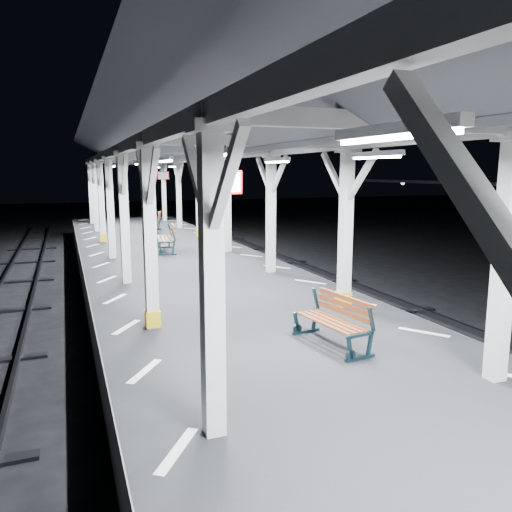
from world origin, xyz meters
TOP-DOWN VIEW (x-y plane):
  - ground at (0.00, 0.00)m, footprint 120.00×120.00m
  - platform at (0.00, 0.00)m, footprint 6.00×50.00m
  - hazard_stripes_left at (-2.45, 0.00)m, footprint 1.00×48.00m
  - hazard_stripes_right at (2.45, 0.00)m, footprint 1.00×48.00m
  - canopy at (0.00, -0.02)m, footprint 5.40×49.00m
  - bench_mid at (0.66, 0.01)m, footprint 0.75×1.57m
  - bench_far at (-0.00, 10.71)m, footprint 0.85×1.81m
  - bench_extra at (0.58, 16.78)m, footprint 1.05×1.86m

SIDE VIEW (x-z plane):
  - ground at x=0.00m, z-range 0.00..0.00m
  - platform at x=0.00m, z-range 0.00..1.00m
  - hazard_stripes_left at x=-2.45m, z-range 1.00..1.01m
  - hazard_stripes_right at x=2.45m, z-range 1.00..1.01m
  - bench_mid at x=0.66m, z-range 1.03..1.84m
  - bench_far at x=0.00m, z-range 1.03..1.98m
  - bench_extra at x=0.58m, z-range 1.03..1.98m
  - canopy at x=0.00m, z-range 2.24..6.89m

